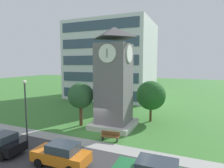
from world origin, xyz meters
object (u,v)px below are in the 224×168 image
Objects in this scene: clock_tower at (114,83)px; parked_car_orange at (61,154)px; park_bench at (110,136)px; tree_by_building at (81,96)px; street_lamp at (26,103)px; tree_near_tower at (151,95)px.

clock_tower reaches higher than parked_car_orange.
clock_tower reaches higher than park_bench.
clock_tower is 2.22× the size of tree_by_building.
street_lamp reaches higher than park_bench.
tree_near_tower is (3.50, 3.85, -1.79)m from clock_tower.
tree_near_tower is 1.01× the size of tree_by_building.
street_lamp is at bearing -133.15° from clock_tower.
tree_near_tower is (2.28, 7.72, 2.89)m from park_bench.
tree_near_tower is (9.84, 10.62, -0.25)m from street_lamp.
park_bench is 0.43× the size of parked_car_orange.
street_lamp is 1.11× the size of tree_near_tower.
parked_car_orange is at bearing -22.57° from street_lamp.
park_bench is at bearing 74.96° from parked_car_orange.
street_lamp is 14.48m from tree_near_tower.
tree_near_tower is at bearing 73.55° from park_bench.
street_lamp is 7.16m from parked_car_orange.
park_bench is 8.56m from tree_near_tower.
park_bench is at bearing -29.16° from tree_by_building.
tree_by_building is at bearing -146.01° from tree_near_tower.
parked_car_orange is at bearing -91.50° from clock_tower.
street_lamp is (-7.56, -2.89, 3.15)m from park_bench.
street_lamp is 1.13× the size of tree_by_building.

